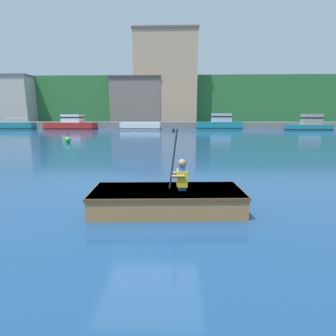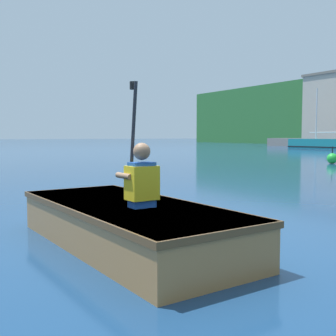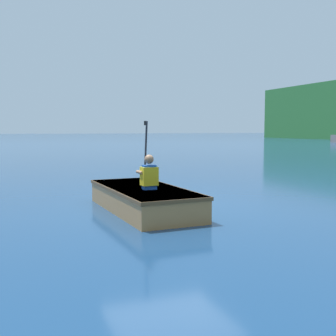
# 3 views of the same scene
# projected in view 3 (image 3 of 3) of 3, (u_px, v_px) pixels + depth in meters

# --- Properties ---
(ground_plane) EXTENTS (300.00, 300.00, 0.00)m
(ground_plane) POSITION_uv_depth(u_px,v_px,m) (170.00, 205.00, 8.63)
(ground_plane) COLOR navy
(rowboat_foreground) EXTENTS (3.27, 1.43, 0.45)m
(rowboat_foreground) POSITION_uv_depth(u_px,v_px,m) (142.00, 197.00, 8.01)
(rowboat_foreground) COLOR #A3703D
(rowboat_foreground) RESTS_ON ground
(person_paddler) EXTENTS (0.39, 0.37, 1.25)m
(person_paddler) POSITION_uv_depth(u_px,v_px,m) (149.00, 174.00, 7.65)
(person_paddler) COLOR #1E4CA5
(person_paddler) RESTS_ON rowboat_foreground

